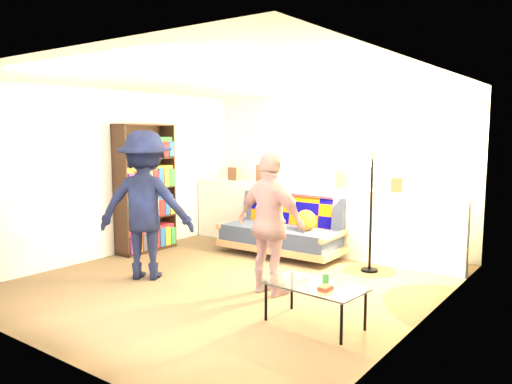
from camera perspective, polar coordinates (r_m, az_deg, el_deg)
ground at (r=6.18m, az=-2.23°, el=-10.07°), size 5.00×5.00×0.00m
room_shell at (r=6.29m, az=0.39°, el=5.69°), size 4.60×5.05×2.45m
half_wall_ledge at (r=7.52m, az=6.35°, el=-3.13°), size 4.45×0.15×1.00m
ledge_decor at (r=7.53m, az=4.85°, el=2.10°), size 2.97×0.02×0.45m
futon_sofa at (r=7.38m, az=3.29°, el=-4.34°), size 1.85×0.92×0.79m
bookshelf at (r=7.71m, az=-12.54°, el=-0.05°), size 0.32×0.96×1.92m
coffee_table at (r=4.75m, az=6.78°, el=-10.78°), size 0.97×0.59×0.48m
floor_lamp at (r=6.55m, az=13.31°, el=0.89°), size 0.33×0.30×1.61m
person_left at (r=6.26m, az=-12.52°, el=-1.47°), size 1.35×1.20×1.82m
person_right at (r=5.51m, az=1.71°, el=-3.63°), size 0.98×0.51×1.60m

